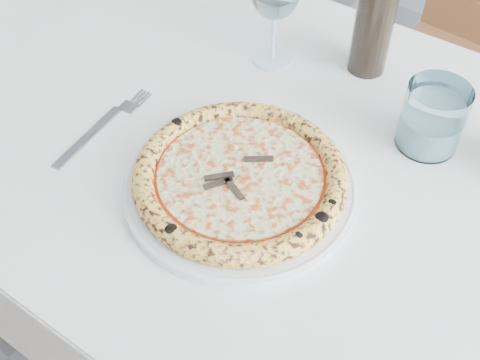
{
  "coord_description": "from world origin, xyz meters",
  "views": [
    {
      "loc": [
        0.57,
        -0.68,
        1.38
      ],
      "look_at": [
        0.24,
        -0.25,
        0.78
      ],
      "focal_mm": 45.0,
      "sensor_mm": 36.0,
      "label": 1
    }
  ],
  "objects_px": {
    "pizza": "(240,177)",
    "wine_bottle": "(376,12)",
    "tumbler": "(432,121)",
    "plate": "(240,186)",
    "dining_table": "(278,192)"
  },
  "relations": [
    {
      "from": "pizza",
      "to": "wine_bottle",
      "type": "height_order",
      "value": "wine_bottle"
    },
    {
      "from": "dining_table",
      "to": "plate",
      "type": "distance_m",
      "value": 0.15
    },
    {
      "from": "dining_table",
      "to": "tumbler",
      "type": "relative_size",
      "value": 13.57
    },
    {
      "from": "tumbler",
      "to": "wine_bottle",
      "type": "height_order",
      "value": "wine_bottle"
    },
    {
      "from": "plate",
      "to": "pizza",
      "type": "bearing_deg",
      "value": 160.64
    },
    {
      "from": "dining_table",
      "to": "tumbler",
      "type": "xyz_separation_m",
      "value": [
        0.16,
        0.14,
        0.14
      ]
    },
    {
      "from": "pizza",
      "to": "wine_bottle",
      "type": "bearing_deg",
      "value": 89.67
    },
    {
      "from": "tumbler",
      "to": "wine_bottle",
      "type": "distance_m",
      "value": 0.2
    },
    {
      "from": "plate",
      "to": "pizza",
      "type": "height_order",
      "value": "pizza"
    },
    {
      "from": "pizza",
      "to": "wine_bottle",
      "type": "xyz_separation_m",
      "value": [
        0.0,
        0.34,
        0.08
      ]
    },
    {
      "from": "pizza",
      "to": "tumbler",
      "type": "distance_m",
      "value": 0.29
    },
    {
      "from": "wine_bottle",
      "to": "pizza",
      "type": "bearing_deg",
      "value": -90.33
    },
    {
      "from": "pizza",
      "to": "tumbler",
      "type": "xyz_separation_m",
      "value": [
        0.16,
        0.24,
        0.02
      ]
    },
    {
      "from": "tumbler",
      "to": "plate",
      "type": "bearing_deg",
      "value": -123.86
    },
    {
      "from": "pizza",
      "to": "tumbler",
      "type": "height_order",
      "value": "tumbler"
    }
  ]
}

